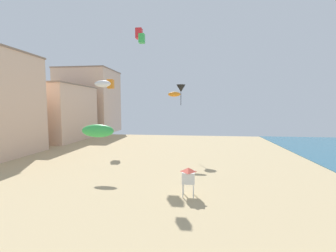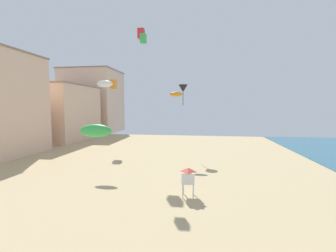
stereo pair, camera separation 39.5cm
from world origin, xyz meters
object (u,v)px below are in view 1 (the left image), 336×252
at_px(kite_green_box_2, 142,39).
at_px(lifeguard_stand, 188,176).
at_px(kite_white_parafoil, 103,84).
at_px(kite_red_box, 139,34).
at_px(kite_green_parafoil, 98,131).
at_px(kite_orange_parafoil, 174,94).
at_px(kite_black_delta, 181,88).
at_px(kite_orange_box, 111,84).

bearing_deg(kite_green_box_2, lifeguard_stand, -56.55).
relative_size(kite_white_parafoil, kite_red_box, 1.56).
bearing_deg(kite_red_box, lifeguard_stand, -62.00).
distance_m(lifeguard_stand, kite_red_box, 24.73).
bearing_deg(kite_white_parafoil, kite_green_parafoil, -67.81).
bearing_deg(kite_red_box, kite_green_parafoil, -81.79).
bearing_deg(kite_orange_parafoil, kite_green_box_2, -125.40).
height_order(kite_orange_parafoil, kite_green_parafoil, kite_orange_parafoil).
bearing_deg(kite_white_parafoil, kite_black_delta, 36.54).
height_order(kite_black_delta, kite_red_box, kite_red_box).
xyz_separation_m(lifeguard_stand, kite_green_parafoil, (-5.01, -7.11, 4.65)).
relative_size(lifeguard_stand, kite_green_parafoil, 1.32).
bearing_deg(kite_red_box, kite_green_box_2, -72.49).
distance_m(lifeguard_stand, kite_green_parafoil, 9.87).
relative_size(kite_white_parafoil, kite_black_delta, 0.69).
relative_size(lifeguard_stand, kite_black_delta, 0.75).
bearing_deg(lifeguard_stand, kite_green_parafoil, -103.20).
bearing_deg(kite_orange_parafoil, kite_white_parafoil, -155.35).
xyz_separation_m(kite_black_delta, kite_green_parafoil, (-3.07, -25.39, -4.41)).
xyz_separation_m(kite_orange_box, kite_green_parafoil, (10.29, -28.54, -5.62)).
bearing_deg(kite_green_parafoil, kite_black_delta, 83.11).
xyz_separation_m(lifeguard_stand, kite_orange_parafoil, (-2.74, 15.00, 7.95)).
xyz_separation_m(kite_white_parafoil, kite_orange_parafoil, (9.51, 4.37, -1.26)).
distance_m(lifeguard_stand, kite_orange_box, 28.26).
height_order(kite_orange_box, kite_red_box, kite_red_box).
bearing_deg(kite_red_box, kite_orange_box, 140.24).
height_order(kite_green_parafoil, kite_red_box, kite_red_box).
bearing_deg(kite_orange_parafoil, kite_orange_box, 152.93).
distance_m(kite_orange_parafoil, kite_orange_box, 14.30).
distance_m(kite_orange_parafoil, kite_red_box, 10.91).
relative_size(kite_white_parafoil, kite_orange_box, 1.42).
bearing_deg(kite_white_parafoil, lifeguard_stand, -40.96).
relative_size(kite_green_parafoil, kite_green_box_2, 1.69).
bearing_deg(kite_orange_parafoil, kite_green_parafoil, -95.87).
bearing_deg(kite_green_box_2, kite_black_delta, 62.06).
bearing_deg(lifeguard_stand, kite_red_box, 139.99).
bearing_deg(kite_green_box_2, kite_green_parafoil, -85.12).
distance_m(kite_white_parafoil, kite_black_delta, 12.83).
relative_size(lifeguard_stand, kite_orange_box, 1.54).
height_order(lifeguard_stand, kite_green_parafoil, kite_green_parafoil).
bearing_deg(kite_black_delta, kite_green_box_2, -117.94).
distance_m(lifeguard_stand, kite_black_delta, 20.49).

